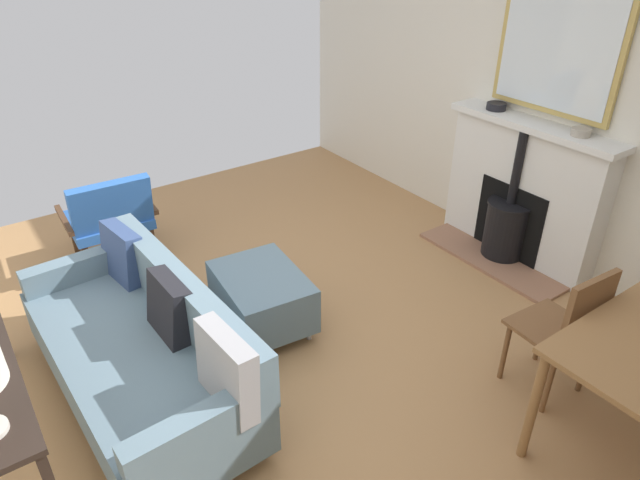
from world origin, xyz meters
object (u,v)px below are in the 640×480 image
Objects in this scene: fireplace at (519,199)px; dining_chair_near_fireplace at (568,325)px; mantel_bowl_far at (581,131)px; sofa at (146,348)px; mantel_bowl_near at (496,106)px; armchair_accent at (110,215)px; ottoman at (262,296)px.

fireplace is 1.62m from dining_chair_near_fireplace.
mantel_bowl_far reaches higher than sofa.
mantel_bowl_near is 0.20× the size of armchair_accent.
mantel_bowl_near is at bearing -125.85° from dining_chair_near_fireplace.
sofa is 1.60m from armchair_accent.
fireplace is 0.75m from mantel_bowl_far.
armchair_accent reaches higher than ottoman.
ottoman is 1.89m from dining_chair_near_fireplace.
sofa is at bearing -3.65° from fireplace.
mantel_bowl_far is 2.49m from ottoman.
dining_chair_near_fireplace is (1.12, 1.56, -0.66)m from mantel_bowl_near.
mantel_bowl_far is at bearing 93.42° from fireplace.
dining_chair_near_fireplace reaches higher than armchair_accent.
mantel_bowl_far is at bearing 169.65° from sofa.
armchair_accent is 0.89× the size of dining_chair_near_fireplace.
mantel_bowl_far reaches higher than fireplace.
sofa reaches higher than ottoman.
fireplace is at bearing 147.15° from armchair_accent.
mantel_bowl_far is at bearing 142.30° from armchair_accent.
mantel_bowl_near is 1.14× the size of mantel_bowl_far.
mantel_bowl_far is 3.21m from sofa.
fireplace is 3.04m from sofa.
dining_chair_near_fireplace is at bearing 118.94° from armchair_accent.
ottoman is 1.53m from armchair_accent.
ottoman is 0.96× the size of armchair_accent.
mantel_bowl_near reaches higher than sofa.
mantel_bowl_near is at bearing -179.35° from ottoman.
mantel_bowl_far is 0.17× the size of armchair_accent.
fireplace is 10.44× the size of mantel_bowl_far.
mantel_bowl_near is 0.21× the size of ottoman.
mantel_bowl_near is at bearing 153.24° from armchair_accent.
mantel_bowl_near is (-0.02, -0.38, 0.66)m from fireplace.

